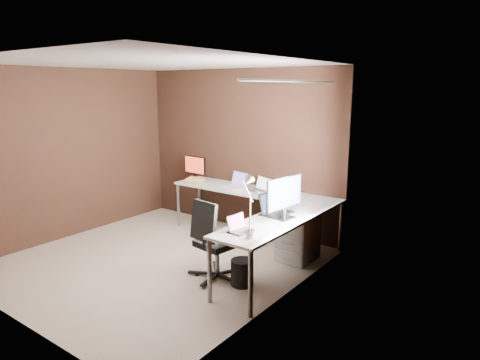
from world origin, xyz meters
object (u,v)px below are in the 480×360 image
object	(u,v)px
monitor_left	(195,167)
desk_lamp	(248,198)
book_stack	(195,181)
laptop_silver	(260,188)
drawer_pedestal	(298,237)
monitor_right	(284,195)
wastebasket	(242,272)
laptop_black_small	(239,228)
office_chair	(215,255)
laptop_white	(237,184)
laptop_black_big	(274,209)

from	to	relation	value
monitor_left	desk_lamp	bearing A→B (deg)	-32.60
book_stack	laptop_silver	bearing A→B (deg)	8.28
drawer_pedestal	monitor_right	xyz separation A→B (m)	(0.12, -0.58, 0.71)
monitor_left	wastebasket	xyz separation A→B (m)	(1.97, -1.41, -0.80)
laptop_black_small	monitor_right	bearing A→B (deg)	-7.58
drawer_pedestal	book_stack	world-z (taller)	book_stack
drawer_pedestal	office_chair	distance (m)	1.19
laptop_silver	book_stack	size ratio (longest dim) A/B	1.28
monitor_left	wastebasket	bearing A→B (deg)	-31.40
laptop_white	book_stack	distance (m)	0.71
laptop_silver	wastebasket	world-z (taller)	laptop_silver
laptop_white	monitor_right	bearing A→B (deg)	-20.51
wastebasket	book_stack	bearing A→B (deg)	145.79
monitor_left	laptop_black_small	distance (m)	2.66
wastebasket	laptop_white	bearing A→B (deg)	128.51
laptop_black_small	book_stack	distance (m)	2.41
monitor_right	laptop_white	bearing A→B (deg)	63.43
wastebasket	laptop_black_big	bearing A→B (deg)	82.76
laptop_white	desk_lamp	world-z (taller)	desk_lamp
office_chair	laptop_white	bearing A→B (deg)	126.28
laptop_black_small	wastebasket	world-z (taller)	laptop_black_small
desk_lamp	office_chair	bearing A→B (deg)	162.94
monitor_right	laptop_black_small	size ratio (longest dim) A/B	2.22
book_stack	office_chair	distance (m)	1.98
laptop_silver	laptop_black_big	xyz separation A→B (m)	(0.75, -0.84, 0.01)
desk_lamp	monitor_left	bearing A→B (deg)	145.44
monitor_right	laptop_white	xyz separation A→B (m)	(-1.39, 0.95, -0.23)
laptop_black_small	book_stack	bearing A→B (deg)	57.93
monitor_left	office_chair	size ratio (longest dim) A/B	0.47
monitor_left	laptop_white	world-z (taller)	monitor_left
drawer_pedestal	wastebasket	distance (m)	1.06
book_stack	office_chair	xyz separation A→B (m)	(1.44, -1.27, -0.49)
laptop_white	wastebasket	world-z (taller)	laptop_white
laptop_white	laptop_silver	distance (m)	0.44
laptop_black_small	laptop_white	bearing A→B (deg)	42.15
book_stack	drawer_pedestal	bearing A→B (deg)	-5.66
drawer_pedestal	book_stack	distance (m)	2.02
wastebasket	monitor_right	bearing A→B (deg)	59.43
desk_lamp	office_chair	size ratio (longest dim) A/B	0.65
laptop_white	laptop_black_small	xyz separation A→B (m)	(1.24, -1.62, -0.01)
drawer_pedestal	monitor_right	world-z (taller)	monitor_right
monitor_right	book_stack	distance (m)	2.23
drawer_pedestal	laptop_black_big	bearing A→B (deg)	-99.21
monitor_left	laptop_white	size ratio (longest dim) A/B	1.19
laptop_black_big	monitor_right	bearing A→B (deg)	-113.80
laptop_silver	laptop_black_big	size ratio (longest dim) A/B	0.92
desk_lamp	wastebasket	world-z (taller)	desk_lamp
monitor_left	book_stack	distance (m)	0.30
drawer_pedestal	monitor_left	size ratio (longest dim) A/B	1.33
drawer_pedestal	laptop_black_small	bearing A→B (deg)	-91.30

